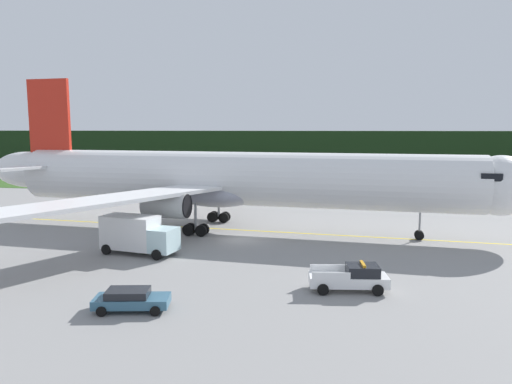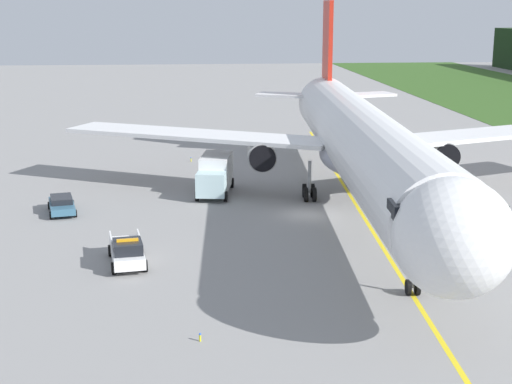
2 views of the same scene
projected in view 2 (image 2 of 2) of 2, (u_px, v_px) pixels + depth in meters
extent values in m
plane|color=gray|center=(307.00, 215.00, 59.73)|extent=(320.00, 320.00, 0.00)
cube|color=yellow|center=(359.00, 210.00, 61.19)|extent=(78.03, 5.09, 0.01)
cylinder|color=silver|center=(361.00, 141.00, 59.86)|extent=(49.11, 8.65, 5.67)
ellipsoid|color=silver|center=(453.00, 237.00, 35.05)|extent=(6.57, 6.04, 5.67)
ellipsoid|color=silver|center=(323.00, 97.00, 85.12)|extent=(9.32, 4.80, 4.25)
ellipsoid|color=#A1A4B3|center=(356.00, 155.00, 62.60)|extent=(10.71, 6.58, 3.12)
cube|color=black|center=(447.00, 209.00, 36.11)|extent=(2.13, 5.49, 0.70)
cube|color=silver|center=(495.00, 133.00, 68.00)|extent=(12.84, 24.52, 0.35)
cylinder|color=#9F9F9F|center=(440.00, 153.00, 65.21)|extent=(4.36, 2.68, 2.42)
cylinder|color=black|center=(447.00, 157.00, 63.12)|extent=(0.26, 2.23, 2.23)
cube|color=silver|center=(197.00, 135.00, 67.18)|extent=(15.34, 23.85, 0.35)
cylinder|color=#9F9F9F|center=(262.00, 154.00, 64.74)|extent=(4.36, 2.68, 2.42)
cylinder|color=black|center=(263.00, 159.00, 62.65)|extent=(0.26, 2.23, 2.23)
cube|color=red|center=(327.00, 48.00, 80.59)|extent=(5.31, 0.76, 9.82)
cube|color=silver|center=(361.00, 95.00, 82.39)|extent=(4.71, 7.77, 0.28)
cube|color=silver|center=(291.00, 95.00, 82.16)|extent=(5.44, 7.85, 0.28)
cylinder|color=gray|center=(414.00, 264.00, 42.74)|extent=(0.20, 0.20, 2.74)
cylinder|color=black|center=(417.00, 287.00, 43.07)|extent=(0.91, 0.27, 0.90)
cylinder|color=black|center=(408.00, 287.00, 43.05)|extent=(0.91, 0.27, 0.90)
cylinder|color=gray|center=(397.00, 176.00, 64.17)|extent=(0.28, 0.28, 2.74)
cylinder|color=black|center=(393.00, 194.00, 63.81)|extent=(1.22, 0.37, 1.20)
cylinder|color=black|center=(402.00, 194.00, 63.83)|extent=(1.22, 0.37, 1.20)
cylinder|color=black|center=(390.00, 190.00, 65.17)|extent=(1.22, 0.37, 1.20)
cylinder|color=black|center=(398.00, 190.00, 65.19)|extent=(1.22, 0.37, 1.20)
cylinder|color=gray|center=(310.00, 177.00, 63.95)|extent=(0.28, 0.28, 2.74)
cylinder|color=black|center=(314.00, 195.00, 63.61)|extent=(1.22, 0.37, 1.20)
cylinder|color=black|center=(306.00, 195.00, 63.58)|extent=(1.22, 0.37, 1.20)
cylinder|color=black|center=(313.00, 191.00, 64.96)|extent=(1.22, 0.37, 1.20)
cylinder|color=black|center=(304.00, 191.00, 64.94)|extent=(1.22, 0.37, 1.20)
cube|color=white|center=(127.00, 253.00, 48.20)|extent=(5.46, 2.65, 0.70)
cube|color=black|center=(128.00, 247.00, 47.14)|extent=(2.33, 2.04, 0.70)
cube|color=white|center=(139.00, 237.00, 49.45)|extent=(2.50, 0.46, 0.45)
cube|color=white|center=(111.00, 239.00, 49.04)|extent=(2.50, 0.46, 0.45)
cube|color=orange|center=(127.00, 240.00, 47.04)|extent=(0.39, 1.35, 0.16)
cylinder|color=black|center=(145.00, 266.00, 46.82)|extent=(0.79, 0.35, 0.76)
cylinder|color=black|center=(113.00, 268.00, 46.37)|extent=(0.79, 0.35, 0.76)
cylinder|color=black|center=(140.00, 248.00, 50.19)|extent=(0.79, 0.35, 0.76)
cylinder|color=black|center=(110.00, 251.00, 49.74)|extent=(0.79, 0.35, 0.76)
cube|color=silver|center=(211.00, 184.00, 63.46)|extent=(2.28, 2.69, 2.00)
cube|color=silver|center=(216.00, 171.00, 66.62)|extent=(5.18, 3.19, 2.87)
cylinder|color=#99999E|center=(215.00, 190.00, 66.05)|extent=(0.78, 0.23, 1.04)
cylinder|color=#99999E|center=(218.00, 185.00, 67.92)|extent=(0.78, 0.23, 1.04)
cylinder|color=black|center=(226.00, 196.00, 63.61)|extent=(0.93, 0.41, 0.90)
cylinder|color=black|center=(197.00, 196.00, 63.79)|extent=(0.93, 0.41, 0.90)
cylinder|color=black|center=(232.00, 183.00, 68.51)|extent=(0.93, 0.41, 0.90)
cylinder|color=black|center=(206.00, 182.00, 68.70)|extent=(0.93, 0.41, 0.90)
cube|color=#355F79|center=(62.00, 206.00, 60.06)|extent=(4.74, 2.72, 0.55)
cube|color=black|center=(61.00, 199.00, 60.15)|extent=(2.78, 2.10, 0.45)
cylinder|color=black|center=(76.00, 213.00, 58.95)|extent=(0.62, 0.30, 0.60)
cylinder|color=black|center=(51.00, 215.00, 58.41)|extent=(0.62, 0.30, 0.60)
cylinder|color=black|center=(73.00, 204.00, 61.85)|extent=(0.62, 0.30, 0.60)
cylinder|color=black|center=(49.00, 205.00, 61.31)|extent=(0.62, 0.30, 0.60)
cylinder|color=yellow|center=(200.00, 338.00, 37.15)|extent=(0.10, 0.10, 0.32)
sphere|color=blue|center=(200.00, 334.00, 37.10)|extent=(0.12, 0.12, 0.12)
cylinder|color=yellow|center=(191.00, 160.00, 79.98)|extent=(0.10, 0.10, 0.37)
sphere|color=blue|center=(191.00, 158.00, 79.93)|extent=(0.12, 0.12, 0.12)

